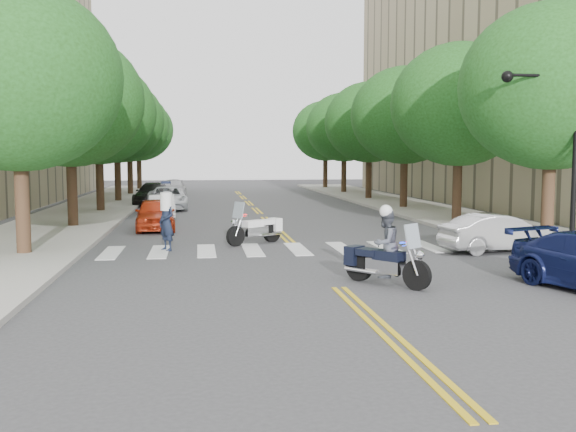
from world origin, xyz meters
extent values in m
plane|color=#38383A|center=(0.00, 0.00, 0.00)|extent=(140.00, 140.00, 0.00)
cube|color=#9E9991|center=(-9.50, 22.00, 0.07)|extent=(5.00, 60.00, 0.15)
cube|color=#9E9991|center=(9.50, 22.00, 0.07)|extent=(5.00, 60.00, 0.15)
cylinder|color=#382316|center=(-8.80, 6.00, 1.66)|extent=(0.44, 0.44, 3.32)
ellipsoid|color=#1B4513|center=(-8.80, 6.00, 5.56)|extent=(6.40, 6.40, 5.76)
cylinder|color=#382316|center=(-8.80, 14.00, 1.66)|extent=(0.44, 0.44, 3.32)
ellipsoid|color=#1B4513|center=(-8.80, 14.00, 5.56)|extent=(6.40, 6.40, 5.76)
cylinder|color=#382316|center=(-8.80, 22.00, 1.66)|extent=(0.44, 0.44, 3.32)
ellipsoid|color=#1B4513|center=(-8.80, 22.00, 5.56)|extent=(6.40, 6.40, 5.76)
cylinder|color=#382316|center=(-8.80, 30.00, 1.66)|extent=(0.44, 0.44, 3.32)
ellipsoid|color=#1B4513|center=(-8.80, 30.00, 5.56)|extent=(6.40, 6.40, 5.76)
cylinder|color=#382316|center=(-8.80, 38.00, 1.66)|extent=(0.44, 0.44, 3.32)
ellipsoid|color=#1B4513|center=(-8.80, 38.00, 5.56)|extent=(6.40, 6.40, 5.76)
cylinder|color=#382316|center=(-8.80, 46.00, 1.66)|extent=(0.44, 0.44, 3.32)
ellipsoid|color=#1B4513|center=(-8.80, 46.00, 5.56)|extent=(6.40, 6.40, 5.76)
cylinder|color=#382316|center=(8.80, 6.00, 1.66)|extent=(0.44, 0.44, 3.32)
ellipsoid|color=#1B4513|center=(8.80, 6.00, 5.56)|extent=(6.40, 6.40, 5.76)
cylinder|color=#382316|center=(8.80, 14.00, 1.66)|extent=(0.44, 0.44, 3.32)
ellipsoid|color=#1B4513|center=(8.80, 14.00, 5.56)|extent=(6.40, 6.40, 5.76)
cylinder|color=#382316|center=(8.80, 22.00, 1.66)|extent=(0.44, 0.44, 3.32)
ellipsoid|color=#1B4513|center=(8.80, 22.00, 5.56)|extent=(6.40, 6.40, 5.76)
cylinder|color=#382316|center=(8.80, 30.00, 1.66)|extent=(0.44, 0.44, 3.32)
ellipsoid|color=#1B4513|center=(8.80, 30.00, 5.56)|extent=(6.40, 6.40, 5.76)
cylinder|color=#382316|center=(8.80, 38.00, 1.66)|extent=(0.44, 0.44, 3.32)
ellipsoid|color=#1B4513|center=(8.80, 38.00, 5.56)|extent=(6.40, 6.40, 5.76)
cylinder|color=#382316|center=(8.80, 46.00, 1.66)|extent=(0.44, 0.44, 3.32)
ellipsoid|color=#1B4513|center=(8.80, 46.00, 5.56)|extent=(6.40, 6.40, 5.76)
cylinder|color=black|center=(8.20, 3.50, 3.00)|extent=(0.16, 0.16, 6.00)
cylinder|color=black|center=(7.00, 3.50, 5.60)|extent=(2.40, 0.10, 0.10)
sphere|color=black|center=(5.90, 3.50, 5.55)|extent=(0.36, 0.36, 0.36)
cylinder|color=black|center=(1.77, -0.54, 0.36)|extent=(0.57, 0.66, 0.73)
cylinder|color=black|center=(0.71, 0.81, 0.36)|extent=(0.60, 0.69, 0.73)
cube|color=silver|center=(1.21, 0.18, 0.48)|extent=(0.87, 0.97, 0.34)
cube|color=black|center=(1.27, 0.09, 0.75)|extent=(0.77, 0.83, 0.24)
cube|color=black|center=(0.91, 0.56, 0.77)|extent=(0.70, 0.73, 0.17)
cube|color=black|center=(0.61, 0.93, 0.64)|extent=(0.57, 0.54, 0.48)
cube|color=#8C99A5|center=(1.68, -0.43, 1.29)|extent=(0.52, 0.46, 0.59)
cube|color=red|center=(1.67, -0.20, 1.09)|extent=(0.15, 0.15, 0.09)
cube|color=#0C26E5|center=(1.47, -0.36, 1.09)|extent=(0.15, 0.15, 0.09)
imported|color=#474C56|center=(1.21, 0.18, 1.04)|extent=(1.04, 1.01, 1.69)
sphere|color=silver|center=(1.21, 0.18, 1.83)|extent=(0.32, 0.32, 0.32)
cylinder|color=black|center=(-2.06, 7.51, 0.36)|extent=(0.68, 0.53, 0.72)
cylinder|color=black|center=(-0.66, 8.47, 0.36)|extent=(0.70, 0.57, 0.72)
cube|color=silver|center=(-1.32, 8.02, 0.48)|extent=(0.98, 0.82, 0.34)
cube|color=white|center=(-1.41, 7.96, 0.74)|extent=(0.83, 0.74, 0.23)
cube|color=white|center=(-0.92, 8.29, 0.76)|extent=(0.72, 0.68, 0.17)
cube|color=white|center=(-0.53, 8.56, 0.64)|extent=(0.53, 0.57, 0.48)
cube|color=#8C99A5|center=(-1.95, 7.58, 1.27)|extent=(0.44, 0.53, 0.58)
cube|color=red|center=(-1.73, 7.58, 1.08)|extent=(0.15, 0.15, 0.08)
cube|color=#0C26E5|center=(-1.87, 7.79, 1.08)|extent=(0.15, 0.15, 0.08)
imported|color=black|center=(-4.41, 6.79, 0.94)|extent=(0.77, 0.82, 1.88)
imported|color=#B2B2B4|center=(6.50, 4.93, 0.64)|extent=(3.99, 1.76, 1.27)
imported|color=#AF2D12|center=(-5.20, 13.00, 0.69)|extent=(1.89, 4.14, 1.38)
imported|color=silver|center=(-5.20, 18.00, 0.60)|extent=(1.53, 3.70, 1.19)
imported|color=#B8BBC0|center=(-5.20, 23.50, 0.68)|extent=(2.63, 5.06, 1.36)
imported|color=black|center=(-6.30, 27.40, 0.71)|extent=(2.44, 5.04, 1.41)
imported|color=#AAA9AE|center=(-5.20, 34.00, 0.75)|extent=(1.94, 4.49, 1.51)
camera|label=1|loc=(-3.32, -14.94, 3.18)|focal=40.00mm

